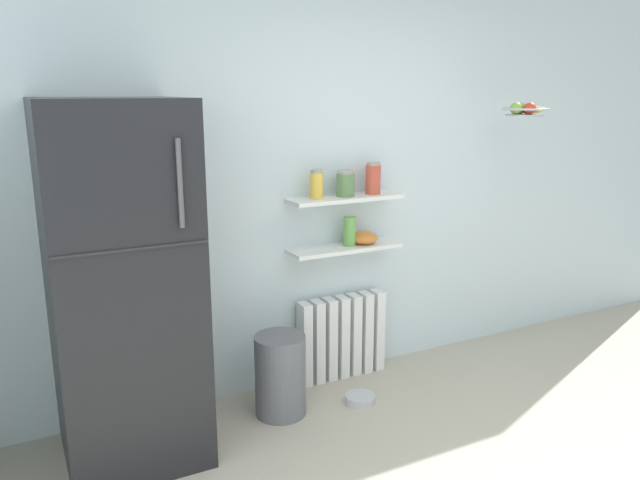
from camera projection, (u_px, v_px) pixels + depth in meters
back_wall at (318, 184)px, 3.93m from camera, size 7.04×0.10×2.60m
refrigerator at (123, 286)px, 3.09m from camera, size 0.69×0.74×1.85m
radiator at (342, 337)px, 4.11m from camera, size 0.61×0.12×0.56m
wall_shelf_lower at (345, 248)px, 3.94m from camera, size 0.75×0.22×0.02m
wall_shelf_upper at (345, 198)px, 3.86m from camera, size 0.75×0.22×0.02m
storage_jar_0 at (317, 184)px, 3.75m from camera, size 0.08×0.08×0.18m
storage_jar_1 at (345, 184)px, 3.84m from camera, size 0.12×0.12×0.16m
storage_jar_2 at (373, 178)px, 3.93m from camera, size 0.10×0.10×0.20m
vase at (350, 231)px, 3.93m from camera, size 0.08×0.08×0.19m
shelf_bowl at (364, 238)px, 3.99m from camera, size 0.18×0.18×0.08m
trash_bin at (280, 375)px, 3.63m from camera, size 0.30×0.30×0.49m
pet_food_bowl at (360, 399)px, 3.80m from camera, size 0.19×0.19×0.05m
hanging_fruit_basket at (525, 110)px, 4.07m from camera, size 0.31×0.31×0.09m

